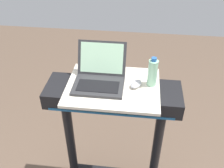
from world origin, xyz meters
name	(u,v)px	position (x,y,z in m)	size (l,w,h in m)	color
desk_board	(113,87)	(0.00, 0.70, 1.15)	(0.60, 0.47, 0.02)	beige
laptop	(100,76)	(-0.09, 0.73, 1.20)	(0.32, 0.32, 0.23)	#2D2D30
computer_mouse	(136,84)	(0.15, 0.71, 1.17)	(0.06, 0.10, 0.03)	#B2B2B7
water_bottle	(153,73)	(0.25, 0.74, 1.25)	(0.06, 0.06, 0.20)	#9EDBB2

